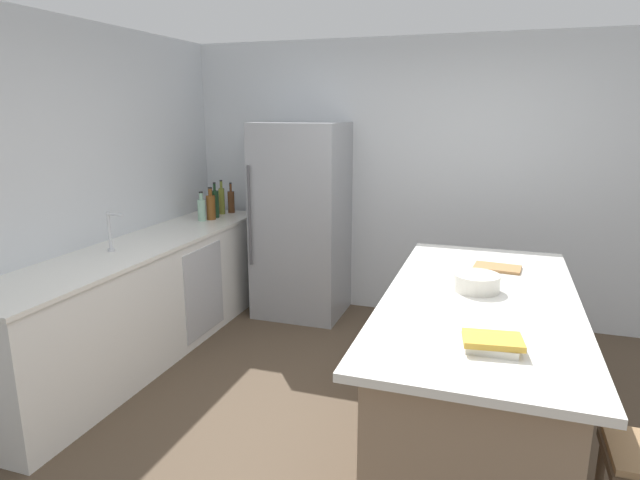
% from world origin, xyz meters
% --- Properties ---
extents(ground_plane, '(7.20, 7.20, 0.00)m').
position_xyz_m(ground_plane, '(0.00, 0.00, 0.00)').
color(ground_plane, '#4C3D2D').
extents(wall_rear, '(6.00, 0.10, 2.60)m').
position_xyz_m(wall_rear, '(0.00, 2.25, 1.30)').
color(wall_rear, silver).
rests_on(wall_rear, ground_plane).
extents(wall_left, '(0.10, 6.00, 2.60)m').
position_xyz_m(wall_left, '(-2.45, 0.00, 1.30)').
color(wall_left, silver).
rests_on(wall_left, ground_plane).
extents(counter_run_left, '(0.67, 3.06, 0.93)m').
position_xyz_m(counter_run_left, '(-2.08, 0.58, 0.47)').
color(counter_run_left, silver).
rests_on(counter_run_left, ground_plane).
extents(kitchen_island, '(1.04, 2.26, 0.94)m').
position_xyz_m(kitchen_island, '(0.51, 0.14, 0.47)').
color(kitchen_island, '#8E755B').
rests_on(kitchen_island, ground_plane).
extents(refrigerator, '(0.82, 0.71, 1.84)m').
position_xyz_m(refrigerator, '(-1.20, 1.86, 0.92)').
color(refrigerator, '#93969B').
rests_on(refrigerator, ground_plane).
extents(sink_faucet, '(0.15, 0.05, 0.30)m').
position_xyz_m(sink_faucet, '(-2.13, 0.32, 1.09)').
color(sink_faucet, silver).
rests_on(sink_faucet, counter_run_left).
extents(syrup_bottle, '(0.07, 0.07, 0.31)m').
position_xyz_m(syrup_bottle, '(-2.02, 1.99, 1.05)').
color(syrup_bottle, '#5B3319').
rests_on(syrup_bottle, counter_run_left).
extents(olive_oil_bottle, '(0.06, 0.06, 0.34)m').
position_xyz_m(olive_oil_bottle, '(-2.07, 1.90, 1.07)').
color(olive_oil_bottle, olive).
rests_on(olive_oil_bottle, counter_run_left).
extents(hot_sauce_bottle, '(0.05, 0.05, 0.24)m').
position_xyz_m(hot_sauce_bottle, '(-2.10, 1.80, 1.02)').
color(hot_sauce_bottle, red).
rests_on(hot_sauce_bottle, counter_run_left).
extents(wine_bottle, '(0.07, 0.07, 0.34)m').
position_xyz_m(wine_bottle, '(-2.04, 1.71, 1.07)').
color(wine_bottle, '#19381E').
rests_on(wine_bottle, counter_run_left).
extents(whiskey_bottle, '(0.09, 0.09, 0.31)m').
position_xyz_m(whiskey_bottle, '(-2.03, 1.61, 1.05)').
color(whiskey_bottle, brown).
rests_on(whiskey_bottle, counter_run_left).
extents(gin_bottle, '(0.08, 0.08, 0.28)m').
position_xyz_m(gin_bottle, '(-2.09, 1.53, 1.04)').
color(gin_bottle, '#8CB79E').
rests_on(gin_bottle, counter_run_left).
extents(cookbook_stack, '(0.27, 0.20, 0.06)m').
position_xyz_m(cookbook_stack, '(0.59, -0.56, 0.97)').
color(cookbook_stack, silver).
rests_on(cookbook_stack, kitchen_island).
extents(mixing_bowl, '(0.26, 0.26, 0.10)m').
position_xyz_m(mixing_bowl, '(0.48, 0.24, 0.98)').
color(mixing_bowl, silver).
rests_on(mixing_bowl, kitchen_island).
extents(cutting_board, '(0.31, 0.21, 0.02)m').
position_xyz_m(cutting_board, '(0.59, 0.73, 0.94)').
color(cutting_board, '#9E7042').
rests_on(cutting_board, kitchen_island).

